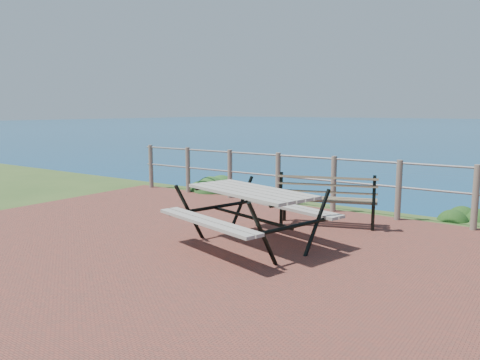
{
  "coord_description": "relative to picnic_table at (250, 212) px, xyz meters",
  "views": [
    {
      "loc": [
        3.36,
        -4.37,
        1.83
      ],
      "look_at": [
        -0.76,
        1.52,
        0.75
      ],
      "focal_mm": 35.0,
      "sensor_mm": 36.0,
      "label": 1
    }
  ],
  "objects": [
    {
      "name": "shrub_lip_west",
      "position": [
        -3.19,
        3.21,
        -0.49
      ],
      "size": [
        0.76,
        0.76,
        0.5
      ],
      "primitive_type": "ellipsoid",
      "color": "#26541F",
      "rests_on": "ground"
    },
    {
      "name": "picnic_table",
      "position": [
        0.0,
        0.0,
        0.0
      ],
      "size": [
        1.95,
        1.54,
        0.77
      ],
      "rotation": [
        0.0,
        0.0,
        -0.27
      ],
      "color": "#A5A093",
      "rests_on": "ground"
    },
    {
      "name": "safety_railing",
      "position": [
        0.01,
        2.67,
        0.08
      ],
      "size": [
        9.4,
        0.1,
        1.0
      ],
      "color": "#6B5B4C",
      "rests_on": "ground"
    },
    {
      "name": "shrub_lip_east",
      "position": [
        2.07,
        3.47,
        -0.49
      ],
      "size": [
        0.68,
        0.68,
        0.39
      ],
      "primitive_type": "ellipsoid",
      "color": "#183C12",
      "rests_on": "ground"
    },
    {
      "name": "ground",
      "position": [
        0.01,
        -0.68,
        -0.49
      ],
      "size": [
        10.0,
        7.0,
        0.12
      ],
      "primitive_type": "cube",
      "color": "brown",
      "rests_on": "ground"
    },
    {
      "name": "park_bench",
      "position": [
        0.36,
        1.64,
        0.07
      ],
      "size": [
        1.56,
        0.86,
        0.86
      ],
      "rotation": [
        0.0,
        0.0,
        0.34
      ],
      "color": "brown",
      "rests_on": "ground"
    }
  ]
}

